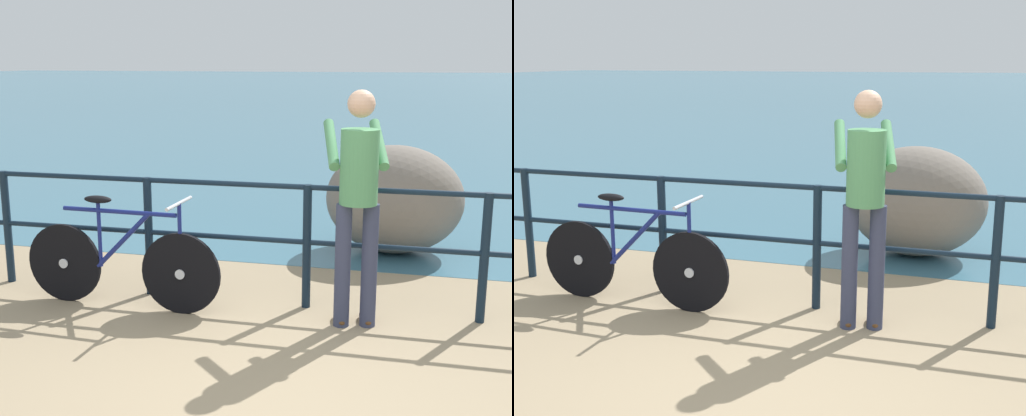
% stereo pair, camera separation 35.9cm
% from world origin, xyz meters
% --- Properties ---
extents(ground_plane, '(120.00, 120.00, 0.10)m').
position_xyz_m(ground_plane, '(0.00, 20.00, -0.05)').
color(ground_plane, '#937F60').
extents(sea_surface, '(120.00, 90.00, 0.01)m').
position_xyz_m(sea_surface, '(0.00, 47.69, 0.00)').
color(sea_surface, '#38667A').
rests_on(sea_surface, ground_plane).
extents(promenade_railing, '(8.24, 0.07, 1.02)m').
position_xyz_m(promenade_railing, '(0.00, 1.63, 0.64)').
color(promenade_railing, black).
rests_on(promenade_railing, ground_plane).
extents(bicycle, '(1.70, 0.48, 0.92)m').
position_xyz_m(bicycle, '(-1.46, 1.28, 0.39)').
color(bicycle, black).
rests_on(bicycle, ground_plane).
extents(person_at_railing, '(0.55, 0.67, 1.78)m').
position_xyz_m(person_at_railing, '(0.42, 1.35, 0.99)').
color(person_at_railing, '#333851').
rests_on(person_at_railing, ground_plane).
extents(breakwater_boulder_main, '(1.41, 1.12, 1.13)m').
position_xyz_m(breakwater_boulder_main, '(0.61, 3.44, 0.56)').
color(breakwater_boulder_main, slate).
rests_on(breakwater_boulder_main, ground).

